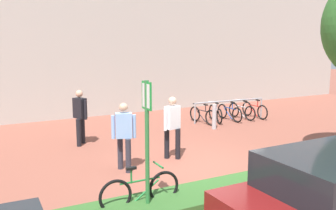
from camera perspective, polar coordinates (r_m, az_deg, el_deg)
The scene contains 9 objects.
ground_plane at distance 10.13m, azimuth 4.05°, elevation -9.01°, with size 60.00×60.00×0.00m, color brown.
planter_strip at distance 8.32m, azimuth 6.47°, elevation -12.78°, with size 7.00×1.10×0.16m, color #336028.
parking_sign_post at distance 7.14m, azimuth -3.13°, elevation -3.34°, with size 0.08×0.36×2.52m.
bike_at_sign at distance 7.69m, azimuth -4.10°, elevation -12.51°, with size 1.68×0.42×0.86m.
bike_rack_cluster at distance 15.70m, azimuth 9.05°, elevation -1.02°, with size 3.20×1.65×0.83m.
bollard_steel at distance 14.10m, azimuth 6.87°, elevation -1.76°, with size 0.16×0.16×0.90m, color #ADADB2.
person_suited_dark at distance 12.14m, azimuth -12.89°, elevation -1.27°, with size 0.39×0.56×1.72m.
person_casual_tan at distance 10.46m, azimuth 0.65°, elevation -2.78°, with size 0.59×0.34×1.72m.
person_shirt_blue at distance 9.57m, azimuth -6.56°, elevation -4.05°, with size 0.59×0.49×1.72m.
Camera 1 is at (-5.07, -8.14, 3.27)m, focal length 41.18 mm.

